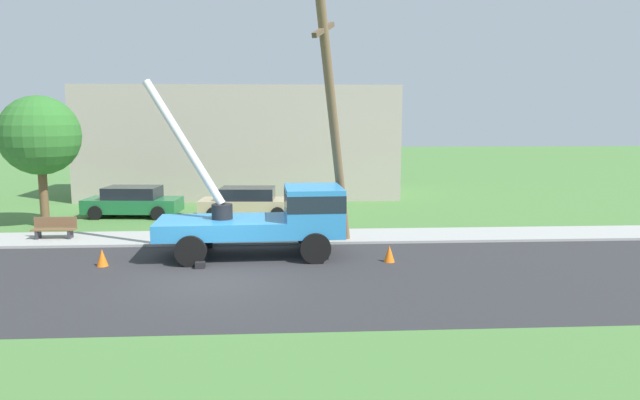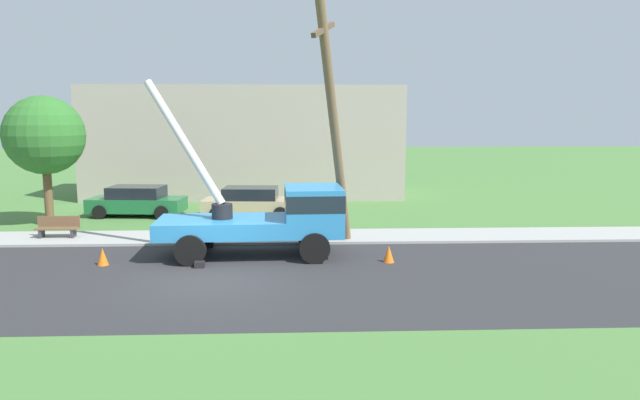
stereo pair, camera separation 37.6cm
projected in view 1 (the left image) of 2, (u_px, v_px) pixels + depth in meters
ground_plane at (244, 212)px, 28.93m from camera, size 120.00×120.00×0.00m
road_asphalt at (215, 279)px, 17.08m from camera, size 80.00×8.81×0.01m
sidewalk_strip at (232, 238)px, 22.66m from camera, size 80.00×2.51×0.10m
utility_truck at (275, 215)px, 19.80m from camera, size 6.85×3.21×5.98m
leaning_utility_pole at (334, 125)px, 20.31m from camera, size 1.67×3.37×8.62m
traffic_cone_ahead at (389, 254)px, 19.05m from camera, size 0.36×0.36×0.56m
traffic_cone_behind at (102, 258)px, 18.51m from camera, size 0.36×0.36×0.56m
parked_sedan_green at (133, 202)px, 27.58m from camera, size 4.55×2.28×1.42m
parked_sedan_tan at (248, 203)px, 27.29m from camera, size 4.50×2.19×1.42m
park_bench at (55, 229)px, 22.27m from camera, size 1.60×0.45×0.90m
roadside_tree_near at (40, 136)px, 24.58m from camera, size 3.34×3.34×5.59m
lowrise_building_backdrop at (242, 142)px, 34.68m from camera, size 18.00×6.00×6.40m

